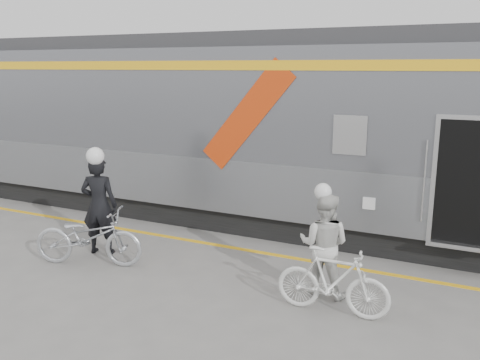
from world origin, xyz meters
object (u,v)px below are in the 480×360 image
Objects in this scene: man at (99,205)px; woman at (324,245)px; bicycle_right at (333,281)px; bicycle_left at (88,237)px.

man is 4.27m from woman.
bicycle_left is at bearing 88.70° from bicycle_right.
woman reaches higher than bicycle_right.
bicycle_right is at bearing 155.57° from man.
man is 1.15× the size of woman.
bicycle_left reaches higher than bicycle_right.
woman is at bearing 26.32° from bicycle_right.
woman is 0.70m from bicycle_right.
bicycle_left is 1.20× the size of bicycle_right.
bicycle_left is at bearing 91.49° from man.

